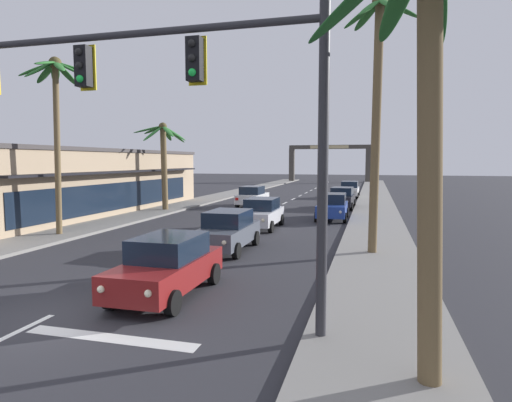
{
  "coord_description": "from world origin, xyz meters",
  "views": [
    {
      "loc": [
        7.54,
        -8.45,
        3.79
      ],
      "look_at": [
        3.11,
        8.0,
        2.2
      ],
      "focal_mm": 30.45,
      "sensor_mm": 36.0,
      "label": 1
    }
  ],
  "objects_px": {
    "traffic_signal_mast": "(153,91)",
    "palm_left_third": "(163,151)",
    "sedan_lead_at_stop_bar": "(167,265)",
    "sedan_parked_mid_kerb": "(342,198)",
    "palm_right_second": "(377,84)",
    "palm_right_nearest": "(431,51)",
    "storefront_strip_left": "(83,182)",
    "sedan_parked_nearest_kerb": "(350,189)",
    "palm_left_second": "(56,101)",
    "sedan_third_in_queue": "(227,230)",
    "sedan_parked_far_kerb": "(332,206)",
    "sedan_oncoming_far": "(252,196)",
    "sedan_fifth_in_queue": "(262,213)",
    "town_gateway_arch": "(329,158)"
  },
  "relations": [
    {
      "from": "sedan_third_in_queue",
      "to": "palm_left_third",
      "type": "relative_size",
      "value": 0.67
    },
    {
      "from": "palm_left_second",
      "to": "sedan_lead_at_stop_bar",
      "type": "bearing_deg",
      "value": -37.5
    },
    {
      "from": "sedan_fifth_in_queue",
      "to": "palm_right_nearest",
      "type": "relative_size",
      "value": 0.59
    },
    {
      "from": "sedan_third_in_queue",
      "to": "storefront_strip_left",
      "type": "xyz_separation_m",
      "value": [
        -13.78,
        9.09,
        1.45
      ]
    },
    {
      "from": "sedan_lead_at_stop_bar",
      "to": "sedan_third_in_queue",
      "type": "distance_m",
      "value": 6.28
    },
    {
      "from": "sedan_parked_nearest_kerb",
      "to": "palm_right_nearest",
      "type": "distance_m",
      "value": 38.38
    },
    {
      "from": "sedan_lead_at_stop_bar",
      "to": "sedan_parked_mid_kerb",
      "type": "height_order",
      "value": "same"
    },
    {
      "from": "sedan_lead_at_stop_bar",
      "to": "sedan_oncoming_far",
      "type": "height_order",
      "value": "same"
    },
    {
      "from": "sedan_oncoming_far",
      "to": "palm_right_nearest",
      "type": "height_order",
      "value": "palm_right_nearest"
    },
    {
      "from": "storefront_strip_left",
      "to": "sedan_parked_nearest_kerb",
      "type": "bearing_deg",
      "value": 47.61
    },
    {
      "from": "sedan_parked_nearest_kerb",
      "to": "palm_right_nearest",
      "type": "xyz_separation_m",
      "value": [
        3.1,
        -37.97,
        4.64
      ]
    },
    {
      "from": "sedan_oncoming_far",
      "to": "town_gateway_arch",
      "type": "bearing_deg",
      "value": 87.32
    },
    {
      "from": "sedan_fifth_in_queue",
      "to": "palm_right_second",
      "type": "relative_size",
      "value": 0.44
    },
    {
      "from": "storefront_strip_left",
      "to": "palm_right_second",
      "type": "bearing_deg",
      "value": -23.4
    },
    {
      "from": "traffic_signal_mast",
      "to": "sedan_parked_mid_kerb",
      "type": "xyz_separation_m",
      "value": [
        2.42,
        26.02,
        -4.47
      ]
    },
    {
      "from": "palm_right_second",
      "to": "town_gateway_arch",
      "type": "relative_size",
      "value": 0.71
    },
    {
      "from": "sedan_oncoming_far",
      "to": "storefront_strip_left",
      "type": "bearing_deg",
      "value": -140.9
    },
    {
      "from": "sedan_parked_far_kerb",
      "to": "sedan_parked_nearest_kerb",
      "type": "bearing_deg",
      "value": 89.36
    },
    {
      "from": "sedan_parked_nearest_kerb",
      "to": "palm_left_third",
      "type": "height_order",
      "value": "palm_left_third"
    },
    {
      "from": "sedan_lead_at_stop_bar",
      "to": "sedan_parked_far_kerb",
      "type": "distance_m",
      "value": 17.42
    },
    {
      "from": "sedan_third_in_queue",
      "to": "storefront_strip_left",
      "type": "height_order",
      "value": "storefront_strip_left"
    },
    {
      "from": "sedan_parked_far_kerb",
      "to": "palm_right_nearest",
      "type": "bearing_deg",
      "value": -80.97
    },
    {
      "from": "sedan_third_in_queue",
      "to": "sedan_fifth_in_queue",
      "type": "xyz_separation_m",
      "value": [
        -0.11,
        6.27,
        0.0
      ]
    },
    {
      "from": "sedan_parked_nearest_kerb",
      "to": "sedan_parked_mid_kerb",
      "type": "height_order",
      "value": "same"
    },
    {
      "from": "sedan_third_in_queue",
      "to": "town_gateway_arch",
      "type": "distance_m",
      "value": 60.92
    },
    {
      "from": "sedan_lead_at_stop_bar",
      "to": "sedan_parked_mid_kerb",
      "type": "relative_size",
      "value": 0.99
    },
    {
      "from": "palm_left_second",
      "to": "palm_right_nearest",
      "type": "height_order",
      "value": "palm_left_second"
    },
    {
      "from": "palm_left_third",
      "to": "palm_right_nearest",
      "type": "height_order",
      "value": "palm_right_nearest"
    },
    {
      "from": "sedan_fifth_in_queue",
      "to": "sedan_parked_far_kerb",
      "type": "bearing_deg",
      "value": 52.53
    },
    {
      "from": "sedan_lead_at_stop_bar",
      "to": "palm_left_second",
      "type": "bearing_deg",
      "value": 142.5
    },
    {
      "from": "sedan_oncoming_far",
      "to": "sedan_parked_mid_kerb",
      "type": "bearing_deg",
      "value": 3.24
    },
    {
      "from": "traffic_signal_mast",
      "to": "palm_right_second",
      "type": "distance_m",
      "value": 10.2
    },
    {
      "from": "sedan_third_in_queue",
      "to": "palm_right_second",
      "type": "xyz_separation_m",
      "value": [
        5.96,
        0.55,
        5.9
      ]
    },
    {
      "from": "traffic_signal_mast",
      "to": "sedan_parked_nearest_kerb",
      "type": "relative_size",
      "value": 2.56
    },
    {
      "from": "traffic_signal_mast",
      "to": "palm_left_second",
      "type": "xyz_separation_m",
      "value": [
        -10.21,
        9.29,
        1.36
      ]
    },
    {
      "from": "traffic_signal_mast",
      "to": "palm_left_third",
      "type": "distance_m",
      "value": 23.08
    },
    {
      "from": "sedan_parked_far_kerb",
      "to": "palm_left_second",
      "type": "xyz_separation_m",
      "value": [
        -12.5,
        -9.9,
        5.84
      ]
    },
    {
      "from": "sedan_lead_at_stop_bar",
      "to": "palm_right_second",
      "type": "height_order",
      "value": "palm_right_second"
    },
    {
      "from": "palm_left_second",
      "to": "palm_right_second",
      "type": "distance_m",
      "value": 15.04
    },
    {
      "from": "traffic_signal_mast",
      "to": "sedan_lead_at_stop_bar",
      "type": "height_order",
      "value": "traffic_signal_mast"
    },
    {
      "from": "storefront_strip_left",
      "to": "town_gateway_arch",
      "type": "height_order",
      "value": "town_gateway_arch"
    },
    {
      "from": "traffic_signal_mast",
      "to": "sedan_third_in_queue",
      "type": "relative_size",
      "value": 2.57
    },
    {
      "from": "sedan_fifth_in_queue",
      "to": "palm_left_second",
      "type": "bearing_deg",
      "value": -149.42
    },
    {
      "from": "town_gateway_arch",
      "to": "storefront_strip_left",
      "type": "bearing_deg",
      "value": -103.19
    },
    {
      "from": "storefront_strip_left",
      "to": "sedan_parked_far_kerb",
      "type": "bearing_deg",
      "value": 5.92
    },
    {
      "from": "sedan_parked_nearest_kerb",
      "to": "sedan_parked_mid_kerb",
      "type": "relative_size",
      "value": 0.99
    },
    {
      "from": "palm_left_third",
      "to": "sedan_fifth_in_queue",
      "type": "bearing_deg",
      "value": -33.63
    },
    {
      "from": "palm_right_nearest",
      "to": "palm_right_second",
      "type": "height_order",
      "value": "palm_right_second"
    },
    {
      "from": "palm_left_third",
      "to": "storefront_strip_left",
      "type": "bearing_deg",
      "value": -145.05
    },
    {
      "from": "sedan_fifth_in_queue",
      "to": "palm_right_second",
      "type": "distance_m",
      "value": 10.21
    }
  ]
}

